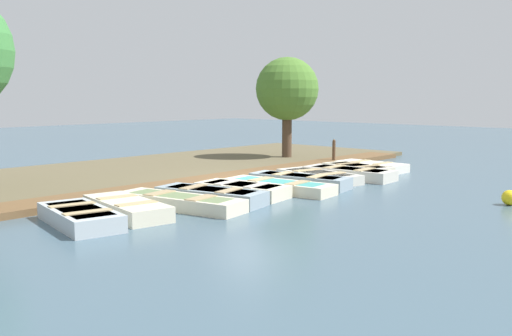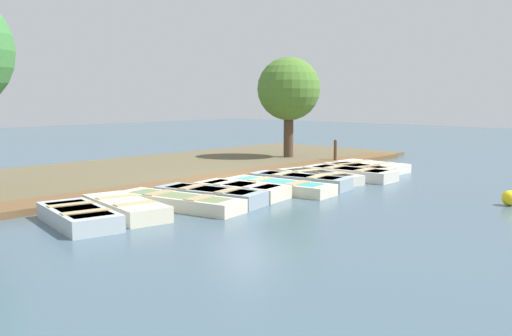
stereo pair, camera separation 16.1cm
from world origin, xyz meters
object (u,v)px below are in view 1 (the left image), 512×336
Objects in this scene: rowboat_0 at (80,216)px; rowboat_3 at (211,195)px; rowboat_5 at (279,186)px; park_tree_left at (287,90)px; rowboat_4 at (242,190)px; buoy at (509,198)px; rowboat_7 at (319,176)px; rowboat_8 at (349,173)px; rowboat_9 at (357,169)px; rowboat_2 at (180,202)px; rowboat_10 at (371,166)px; mooring_post_far at (334,152)px; rowboat_1 at (127,208)px; rowboat_6 at (300,181)px.

rowboat_3 is (0.19, 3.84, 0.00)m from rowboat_0.
park_tree_left reaches higher than rowboat_5.
rowboat_4 is at bearing -58.55° from park_tree_left.
rowboat_4 is 6.97× the size of buoy.
rowboat_3 reaches higher than rowboat_7.
rowboat_8 is at bearing 82.80° from rowboat_5.
rowboat_3 is 0.91× the size of rowboat_5.
rowboat_9 is at bearing 79.45° from rowboat_3.
rowboat_2 reaches higher than rowboat_10.
rowboat_0 is 7.03× the size of buoy.
rowboat_3 reaches higher than rowboat_2.
rowboat_3 is at bearing -85.32° from rowboat_10.
rowboat_10 is 6.76× the size of buoy.
mooring_post_far is (-2.43, 4.40, 0.37)m from rowboat_7.
buoy is (8.71, -4.44, -0.33)m from mooring_post_far.
mooring_post_far is (-2.58, 10.64, 0.36)m from rowboat_2.
rowboat_1 reaches higher than rowboat_5.
rowboat_5 is 1.21m from rowboat_6.
rowboat_2 is 1.10× the size of rowboat_6.
buoy reaches higher than rowboat_10.
rowboat_9 is at bearing -19.17° from park_tree_left.
rowboat_7 is 5.04m from mooring_post_far.
rowboat_1 is 0.92× the size of rowboat_8.
mooring_post_far reaches higher than buoy.
rowboat_0 is 13.62m from mooring_post_far.
mooring_post_far is (-2.60, 9.57, 0.33)m from rowboat_3.
rowboat_1 is at bearing -87.19° from rowboat_10.
rowboat_2 is at bearing -76.35° from mooring_post_far.
rowboat_2 reaches higher than rowboat_7.
rowboat_6 is at bearing 78.40° from rowboat_2.
rowboat_5 is at bearing -93.64° from rowboat_8.
rowboat_0 reaches higher than rowboat_8.
rowboat_0 is 1.01× the size of rowboat_4.
rowboat_0 is 14.25m from park_tree_left.
buoy is 12.16m from park_tree_left.
rowboat_4 reaches higher than rowboat_9.
rowboat_0 is 0.80× the size of rowboat_5.
rowboat_10 is (-0.30, 9.90, -0.01)m from rowboat_2.
rowboat_0 is 10.26m from rowboat_8.
rowboat_10 is at bearing 99.65° from rowboat_8.
rowboat_4 is 0.84× the size of rowboat_6.
mooring_post_far is 3.53m from park_tree_left.
rowboat_4 is 1.03× the size of rowboat_10.
rowboat_2 reaches higher than rowboat_5.
rowboat_7 is at bearing 82.05° from rowboat_4.
rowboat_2 is 8.70m from rowboat_9.
rowboat_0 is 11.46m from rowboat_9.
rowboat_6 is (0.11, 2.54, 0.00)m from rowboat_4.
rowboat_2 is at bearing -85.60° from rowboat_10.
rowboat_1 is at bearing -102.28° from rowboat_5.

